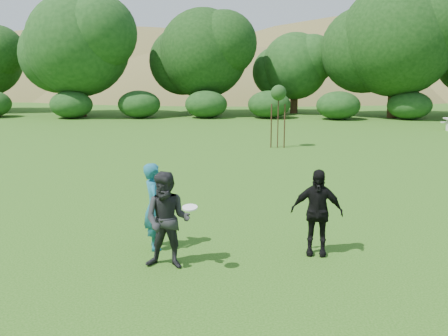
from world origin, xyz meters
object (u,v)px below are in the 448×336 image
Objects in this scene: sapling at (279,95)px; player_grey at (167,220)px; player_black at (317,212)px; player_teal at (154,206)px.

player_grey is at bearing -98.67° from sapling.
player_black is at bearing -87.45° from sapling.
player_teal is 13.59m from sapling.
player_teal is 1.06m from player_grey.
player_black is (2.76, 0.93, -0.04)m from player_grey.
player_teal is 0.98× the size of player_grey.
sapling is (-0.59, 13.28, 1.56)m from player_black.
player_teal is at bearing -101.23° from sapling.
player_teal reaches higher than player_black.
player_black is 13.38m from sapling.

